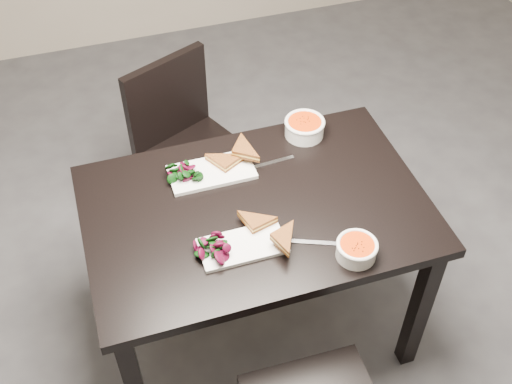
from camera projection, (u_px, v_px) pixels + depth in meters
ground at (295, 327)px, 2.75m from camera, size 5.00×5.00×0.00m
table at (256, 225)px, 2.29m from camera, size 1.20×0.80×0.75m
chair_far at (185, 140)px, 2.88m from camera, size 0.56×0.56×0.85m
plate_near at (243, 246)px, 2.09m from camera, size 0.29×0.14×0.01m
sandwich_near at (260, 232)px, 2.09m from camera, size 0.17×0.14×0.05m
salad_near at (213, 248)px, 2.05m from camera, size 0.09×0.08×0.04m
soup_bowl_near at (357, 249)px, 2.04m from camera, size 0.14×0.14×0.06m
cutlery_near at (311, 242)px, 2.10m from camera, size 0.17×0.08×0.00m
plate_far at (212, 172)px, 2.33m from camera, size 0.31×0.16×0.02m
sandwich_far at (229, 165)px, 2.31m from camera, size 0.19×0.18×0.05m
salad_far at (184, 172)px, 2.29m from camera, size 0.10×0.09×0.04m
soup_bowl_far at (304, 127)px, 2.46m from camera, size 0.16×0.16×0.07m
cutlery_far at (271, 163)px, 2.38m from camera, size 0.18×0.03×0.00m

